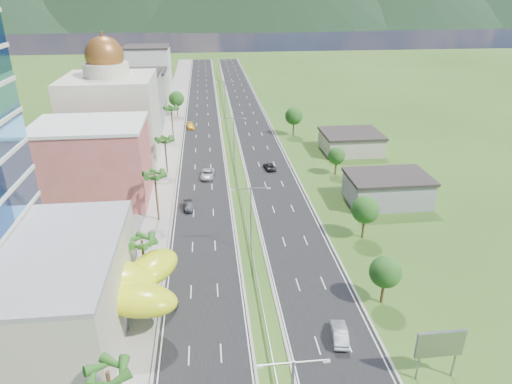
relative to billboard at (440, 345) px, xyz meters
name	(u,v)px	position (x,y,z in m)	size (l,w,h in m)	color
ground	(258,288)	(-17.00, 18.00, -4.42)	(500.00, 500.00, 0.00)	#2D5119
road_left	(202,119)	(-24.50, 108.00, -4.40)	(11.00, 260.00, 0.04)	black
road_right	(249,118)	(-9.50, 108.00, -4.40)	(11.00, 260.00, 0.04)	black
sidewalk_left	(172,120)	(-34.00, 108.00, -4.36)	(7.00, 260.00, 0.12)	gray
median_guardrail	(229,133)	(-17.00, 89.99, -3.80)	(0.10, 216.06, 0.76)	gray
streetlight_median_b	(251,212)	(-17.00, 28.00, 2.33)	(6.04, 0.25, 11.00)	gray
streetlight_median_c	(234,135)	(-17.00, 68.00, 2.33)	(6.04, 0.25, 11.00)	gray
streetlight_median_d	(225,94)	(-17.00, 113.00, 2.33)	(6.04, 0.25, 11.00)	gray
streetlight_median_e	(220,71)	(-17.00, 158.00, 2.33)	(6.04, 0.25, 11.00)	gray
lime_canopy	(101,284)	(-37.00, 14.00, 0.57)	(18.00, 15.00, 7.40)	#CAD915
pink_shophouse	(94,164)	(-45.00, 50.00, 3.08)	(20.00, 15.00, 15.00)	#B4514A
domed_building	(112,114)	(-45.00, 73.00, 6.93)	(20.00, 20.00, 28.70)	beige
midrise_grey	(133,103)	(-44.00, 98.00, 3.58)	(16.00, 15.00, 16.00)	gray
midrise_beige	(142,92)	(-44.00, 120.00, 2.08)	(16.00, 15.00, 13.00)	#B7A997
midrise_white	(149,73)	(-44.00, 143.00, 4.58)	(16.00, 15.00, 18.00)	silver
billboard	(440,345)	(0.00, 0.00, 0.00)	(5.20, 0.35, 6.20)	gray
shed_near	(387,190)	(11.00, 43.00, -1.92)	(15.00, 10.00, 5.00)	gray
shed_far	(351,143)	(13.00, 73.00, -2.22)	(14.00, 12.00, 4.40)	#B7A997
palm_tree_a	(108,376)	(-32.50, -4.00, 3.60)	(3.60, 3.60, 9.10)	#47301C
palm_tree_b	(142,243)	(-32.50, 20.00, 2.64)	(3.60, 3.60, 8.10)	#47301C
palm_tree_c	(155,177)	(-32.50, 40.00, 4.08)	(3.60, 3.60, 9.60)	#47301C
palm_tree_d	(165,141)	(-32.50, 63.00, 3.12)	(3.60, 3.60, 8.60)	#47301C
palm_tree_e	(171,110)	(-32.50, 88.00, 3.89)	(3.60, 3.60, 9.40)	#47301C
leafy_tree_lfar	(177,99)	(-32.50, 113.00, 1.16)	(4.90, 4.90, 8.05)	#47301C
leafy_tree_ra	(385,272)	(-1.00, 13.00, 0.35)	(4.20, 4.20, 6.90)	#47301C
leafy_tree_rb	(365,210)	(2.00, 30.00, 0.76)	(4.55, 4.55, 7.47)	#47301C
leafy_tree_rc	(337,156)	(5.00, 58.00, -0.05)	(3.85, 3.85, 6.33)	#47301C
leafy_tree_rd	(294,116)	(1.00, 88.00, 1.16)	(4.90, 4.90, 8.05)	#47301C
mountain_ridge	(266,27)	(43.00, 468.00, -4.42)	(860.00, 140.00, 90.00)	black
car_dark_left	(188,205)	(-27.34, 43.91, -3.65)	(1.55, 4.46, 1.47)	black
car_silver_mid_left	(208,174)	(-23.48, 59.19, -3.57)	(2.68, 5.81, 1.62)	#B3B6BB
car_yellow_far_left	(191,126)	(-28.01, 98.23, -3.66)	(2.03, 4.98, 1.45)	yellow
car_silver_right	(339,333)	(-8.53, 6.78, -3.56)	(1.74, 4.99, 1.64)	#B3B7BC
car_dark_far_right	(270,166)	(-9.23, 62.70, -3.74)	(2.14, 4.65, 1.29)	black
motorcycle	(177,305)	(-28.02, 14.64, -3.82)	(0.53, 1.76, 1.12)	black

